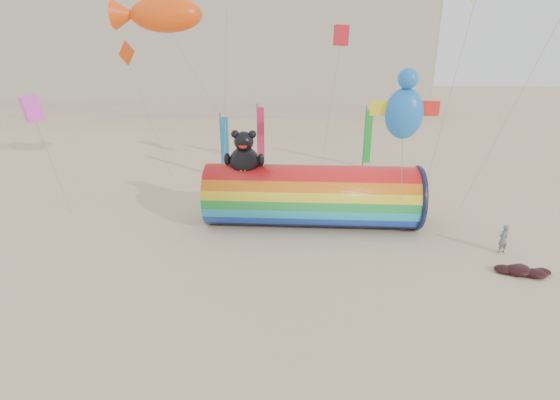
# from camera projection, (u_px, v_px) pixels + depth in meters

# --- Properties ---
(ground) EXTENTS (160.00, 160.00, 0.00)m
(ground) POSITION_uv_depth(u_px,v_px,m) (269.00, 253.00, 22.85)
(ground) COLOR #CCB58C
(ground) RESTS_ON ground
(hotel_building) EXTENTS (60.40, 15.40, 20.60)m
(hotel_building) POSITION_uv_depth(u_px,v_px,m) (212.00, 37.00, 62.68)
(hotel_building) COLOR #B7AD99
(hotel_building) RESTS_ON ground
(windsock_assembly) EXTENTS (12.47, 3.80, 5.75)m
(windsock_assembly) POSITION_uv_depth(u_px,v_px,m) (312.00, 194.00, 25.63)
(windsock_assembly) COLOR red
(windsock_assembly) RESTS_ON ground
(kite_handler) EXTENTS (0.67, 0.56, 1.58)m
(kite_handler) POSITION_uv_depth(u_px,v_px,m) (503.00, 239.00, 22.59)
(kite_handler) COLOR slate
(kite_handler) RESTS_ON ground
(fabric_bundle) EXTENTS (2.62, 1.35, 0.41)m
(fabric_bundle) POSITION_uv_depth(u_px,v_px,m) (522.00, 271.00, 20.78)
(fabric_bundle) COLOR #32090A
(fabric_bundle) RESTS_ON ground
(festival_banners) EXTENTS (12.03, 4.84, 5.20)m
(festival_banners) POSITION_uv_depth(u_px,v_px,m) (285.00, 139.00, 35.95)
(festival_banners) COLOR #59595E
(festival_banners) RESTS_ON ground
(flying_kites) EXTENTS (27.84, 13.15, 7.36)m
(flying_kites) POSITION_uv_depth(u_px,v_px,m) (226.00, 23.00, 23.63)
(flying_kites) COLOR #FF4A0D
(flying_kites) RESTS_ON ground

